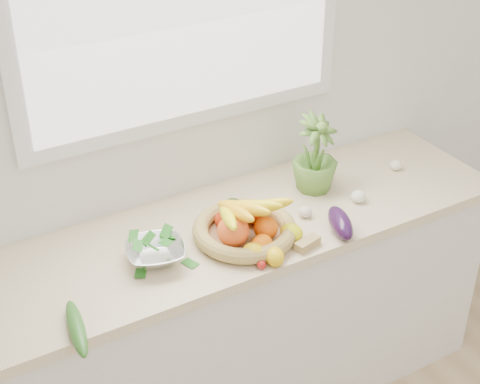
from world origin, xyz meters
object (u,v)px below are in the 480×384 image
potted_herb (315,155)px  eggplant (340,223)px  cucumber (77,328)px  colander_with_spinach (155,249)px  fruit_basket (244,225)px  apple (225,220)px

potted_herb → eggplant: bearing=-107.3°
eggplant → cucumber: size_ratio=0.73×
cucumber → colander_with_spinach: colander_with_spinach is taller
fruit_basket → colander_with_spinach: size_ratio=1.92×
fruit_basket → potted_herb: bearing=20.6°
cucumber → colander_with_spinach: size_ratio=1.07×
cucumber → colander_with_spinach: (0.36, 0.21, 0.03)m
eggplant → cucumber: eggplant is taller
apple → eggplant: bearing=-33.2°
apple → potted_herb: bearing=8.9°
potted_herb → fruit_basket: (-0.42, -0.16, -0.10)m
eggplant → fruit_basket: bearing=155.9°
apple → eggplant: 0.42m
apple → colander_with_spinach: (-0.31, -0.06, 0.02)m
apple → cucumber: size_ratio=0.28×
eggplant → potted_herb: 0.34m
apple → colander_with_spinach: colander_with_spinach is taller
colander_with_spinach → potted_herb: bearing=9.7°
fruit_basket → colander_with_spinach: fruit_basket is taller
eggplant → colander_with_spinach: bearing=165.3°
fruit_basket → colander_with_spinach: bearing=175.1°
eggplant → potted_herb: bearing=72.7°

